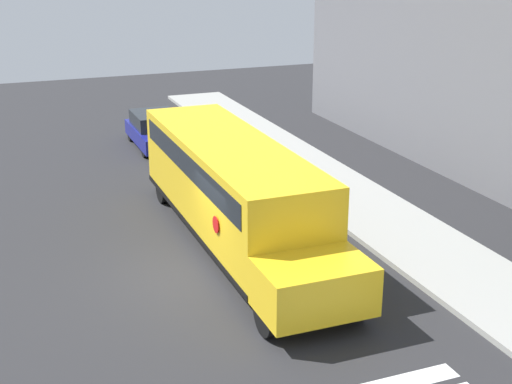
{
  "coord_description": "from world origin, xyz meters",
  "views": [
    {
      "loc": [
        16.23,
        -4.66,
        8.21
      ],
      "look_at": [
        -1.3,
        2.18,
        1.6
      ],
      "focal_mm": 50.0,
      "sensor_mm": 36.0,
      "label": 1
    }
  ],
  "objects": [
    {
      "name": "school_bus",
      "position": [
        -1.8,
        1.68,
        1.69
      ],
      "size": [
        11.28,
        2.57,
        2.91
      ],
      "color": "yellow",
      "rests_on": "ground"
    },
    {
      "name": "sidewalk_strip",
      "position": [
        0.0,
        6.5,
        0.07
      ],
      "size": [
        44.0,
        3.0,
        0.15
      ],
      "color": "#9E9E99",
      "rests_on": "ground"
    },
    {
      "name": "ground_plane",
      "position": [
        0.0,
        0.0,
        0.0
      ],
      "size": [
        60.0,
        60.0,
        0.0
      ],
      "primitive_type": "plane",
      "color": "#28282B"
    },
    {
      "name": "parked_car",
      "position": [
        -12.58,
        2.06,
        0.7
      ],
      "size": [
        4.11,
        1.9,
        1.42
      ],
      "color": "navy",
      "rests_on": "ground"
    }
  ]
}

